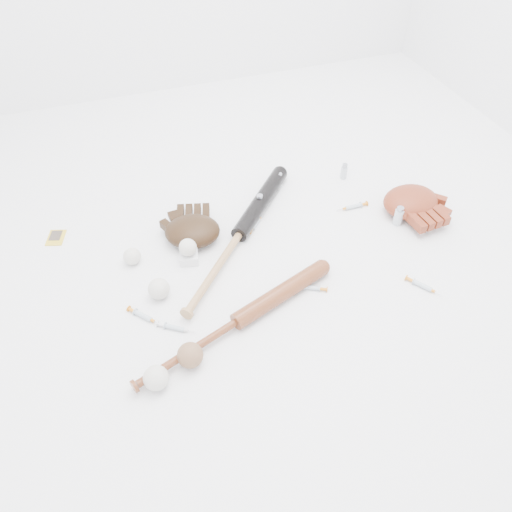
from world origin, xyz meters
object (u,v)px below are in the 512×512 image
object	(u,v)px
bat_wood	(237,321)
pedestal	(189,257)
glove_dark	(192,231)
bat_dark	(240,234)

from	to	relation	value
bat_wood	pedestal	bearing A→B (deg)	82.73
glove_dark	pedestal	world-z (taller)	glove_dark
bat_dark	bat_wood	bearing A→B (deg)	-156.52
bat_wood	pedestal	world-z (taller)	bat_wood
bat_dark	bat_wood	world-z (taller)	bat_dark
bat_wood	glove_dark	bearing A→B (deg)	74.69
bat_dark	bat_wood	distance (m)	0.42
bat_wood	bat_dark	bearing A→B (deg)	51.40
bat_wood	pedestal	distance (m)	0.36
bat_wood	glove_dark	xyz separation A→B (m)	(-0.04, 0.46, 0.02)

